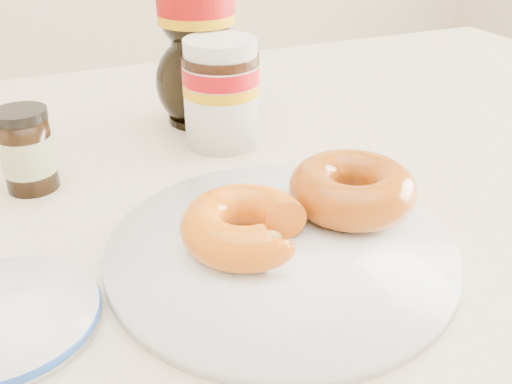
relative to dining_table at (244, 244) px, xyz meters
name	(u,v)px	position (x,y,z in m)	size (l,w,h in m)	color
dining_table	(244,244)	(0.00, 0.00, 0.00)	(1.40, 0.90, 0.75)	beige
plate	(281,249)	(-0.03, -0.14, 0.09)	(0.28, 0.28, 0.01)	white
donut_bitten	(245,226)	(-0.05, -0.13, 0.11)	(0.10, 0.10, 0.04)	orange
donut_whole	(352,189)	(0.05, -0.12, 0.12)	(0.11, 0.11, 0.04)	#9A3609
nutella_jar	(221,89)	(0.01, 0.09, 0.15)	(0.09, 0.09, 0.12)	white
syrup_bottle	(197,37)	(0.01, 0.17, 0.19)	(0.11, 0.09, 0.21)	black
dark_jar	(27,151)	(-0.20, 0.06, 0.12)	(0.05, 0.05, 0.08)	black
blue_rim_saucer	(3,318)	(-0.24, -0.14, 0.09)	(0.13, 0.13, 0.01)	white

